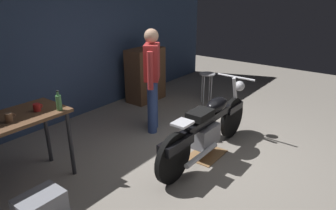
{
  "coord_description": "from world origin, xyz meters",
  "views": [
    {
      "loc": [
        -3.22,
        -1.78,
        2.22
      ],
      "look_at": [
        0.03,
        0.7,
        0.65
      ],
      "focal_mm": 32.32,
      "sensor_mm": 36.0,
      "label": 1
    }
  ],
  "objects_px": {
    "wooden_dresser": "(146,75)",
    "storage_bin": "(41,210)",
    "person_standing": "(152,77)",
    "shop_stool": "(207,80)",
    "mug_brown_stoneware": "(9,117)",
    "motorcycle": "(208,126)",
    "mug_red_diner": "(37,107)",
    "bottle": "(59,102)"
  },
  "relations": [
    {
      "from": "wooden_dresser",
      "to": "storage_bin",
      "type": "height_order",
      "value": "wooden_dresser"
    },
    {
      "from": "person_standing",
      "to": "shop_stool",
      "type": "distance_m",
      "value": 1.68
    },
    {
      "from": "mug_brown_stoneware",
      "to": "motorcycle",
      "type": "bearing_deg",
      "value": -31.96
    },
    {
      "from": "motorcycle",
      "to": "wooden_dresser",
      "type": "xyz_separation_m",
      "value": [
        1.23,
        2.22,
        0.1
      ]
    },
    {
      "from": "shop_stool",
      "to": "storage_bin",
      "type": "distance_m",
      "value": 4.03
    },
    {
      "from": "shop_stool",
      "to": "mug_red_diner",
      "type": "bearing_deg",
      "value": 176.33
    },
    {
      "from": "motorcycle",
      "to": "wooden_dresser",
      "type": "relative_size",
      "value": 1.99
    },
    {
      "from": "storage_bin",
      "to": "shop_stool",
      "type": "bearing_deg",
      "value": 6.65
    },
    {
      "from": "shop_stool",
      "to": "bottle",
      "type": "height_order",
      "value": "bottle"
    },
    {
      "from": "shop_stool",
      "to": "mug_red_diner",
      "type": "distance_m",
      "value": 3.53
    },
    {
      "from": "mug_brown_stoneware",
      "to": "bottle",
      "type": "distance_m",
      "value": 0.54
    },
    {
      "from": "motorcycle",
      "to": "person_standing",
      "type": "height_order",
      "value": "person_standing"
    },
    {
      "from": "mug_brown_stoneware",
      "to": "storage_bin",
      "type": "bearing_deg",
      "value": -103.02
    },
    {
      "from": "person_standing",
      "to": "storage_bin",
      "type": "bearing_deg",
      "value": -21.13
    },
    {
      "from": "person_standing",
      "to": "bottle",
      "type": "relative_size",
      "value": 6.93
    },
    {
      "from": "wooden_dresser",
      "to": "bottle",
      "type": "height_order",
      "value": "bottle"
    },
    {
      "from": "person_standing",
      "to": "mug_brown_stoneware",
      "type": "bearing_deg",
      "value": -36.75
    },
    {
      "from": "motorcycle",
      "to": "bottle",
      "type": "relative_size",
      "value": 9.09
    },
    {
      "from": "mug_red_diner",
      "to": "bottle",
      "type": "xyz_separation_m",
      "value": [
        0.17,
        -0.18,
        0.05
      ]
    },
    {
      "from": "motorcycle",
      "to": "mug_red_diner",
      "type": "height_order",
      "value": "motorcycle"
    },
    {
      "from": "storage_bin",
      "to": "mug_brown_stoneware",
      "type": "bearing_deg",
      "value": 76.98
    },
    {
      "from": "mug_red_diner",
      "to": "wooden_dresser",
      "type": "bearing_deg",
      "value": 17.37
    },
    {
      "from": "bottle",
      "to": "mug_brown_stoneware",
      "type": "bearing_deg",
      "value": 164.96
    },
    {
      "from": "wooden_dresser",
      "to": "mug_brown_stoneware",
      "type": "height_order",
      "value": "wooden_dresser"
    },
    {
      "from": "mug_brown_stoneware",
      "to": "bottle",
      "type": "height_order",
      "value": "bottle"
    },
    {
      "from": "shop_stool",
      "to": "person_standing",
      "type": "bearing_deg",
      "value": 177.68
    },
    {
      "from": "storage_bin",
      "to": "bottle",
      "type": "xyz_separation_m",
      "value": [
        0.67,
        0.51,
        0.83
      ]
    },
    {
      "from": "person_standing",
      "to": "storage_bin",
      "type": "height_order",
      "value": "person_standing"
    },
    {
      "from": "bottle",
      "to": "storage_bin",
      "type": "bearing_deg",
      "value": -142.74
    },
    {
      "from": "motorcycle",
      "to": "storage_bin",
      "type": "distance_m",
      "value": 2.28
    },
    {
      "from": "motorcycle",
      "to": "person_standing",
      "type": "relative_size",
      "value": 1.31
    },
    {
      "from": "shop_stool",
      "to": "mug_red_diner",
      "type": "xyz_separation_m",
      "value": [
        -3.5,
        0.22,
        0.45
      ]
    },
    {
      "from": "storage_bin",
      "to": "bottle",
      "type": "height_order",
      "value": "bottle"
    },
    {
      "from": "wooden_dresser",
      "to": "storage_bin",
      "type": "distance_m",
      "value": 3.78
    },
    {
      "from": "motorcycle",
      "to": "mug_brown_stoneware",
      "type": "distance_m",
      "value": 2.44
    },
    {
      "from": "mug_brown_stoneware",
      "to": "mug_red_diner",
      "type": "relative_size",
      "value": 0.98
    },
    {
      "from": "motorcycle",
      "to": "mug_brown_stoneware",
      "type": "bearing_deg",
      "value": 148.34
    },
    {
      "from": "wooden_dresser",
      "to": "storage_bin",
      "type": "relative_size",
      "value": 2.5
    },
    {
      "from": "motorcycle",
      "to": "mug_red_diner",
      "type": "distance_m",
      "value": 2.19
    },
    {
      "from": "storage_bin",
      "to": "bottle",
      "type": "relative_size",
      "value": 1.83
    },
    {
      "from": "shop_stool",
      "to": "wooden_dresser",
      "type": "bearing_deg",
      "value": 117.25
    },
    {
      "from": "wooden_dresser",
      "to": "mug_red_diner",
      "type": "bearing_deg",
      "value": -162.63
    }
  ]
}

